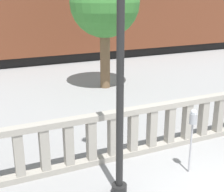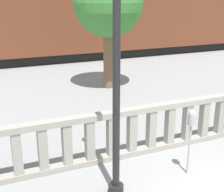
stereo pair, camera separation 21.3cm
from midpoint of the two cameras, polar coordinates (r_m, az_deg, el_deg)
balustrade at (r=8.22m, az=11.24°, el=-5.28°), size 16.09×0.24×1.25m
lamppost at (r=5.40m, az=2.03°, el=14.01°), size 0.31×0.31×6.62m
parking_meter at (r=6.92m, az=15.15°, el=-4.85°), size 0.16×0.16×1.52m
train_near at (r=19.81m, az=-3.94°, el=12.57°), size 22.77×2.87×4.31m
tree_left at (r=13.00m, az=-0.22°, el=16.58°), size 2.82×2.82×4.95m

